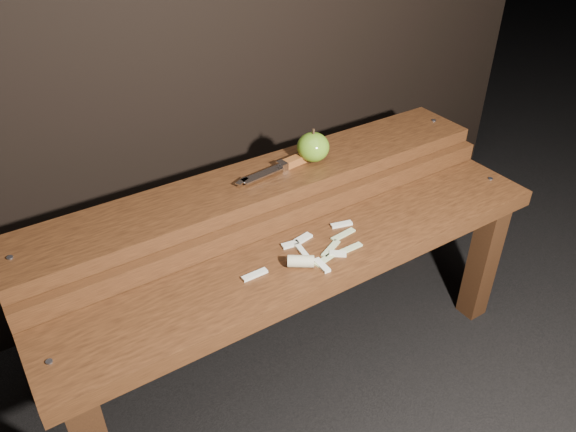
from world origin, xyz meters
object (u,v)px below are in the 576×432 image
apple (313,147)px  bench_front_tier (318,278)px  bench_rear_tier (264,208)px  knife (291,163)px

apple → bench_front_tier: bearing=-122.1°
bench_front_tier → bench_rear_tier: 0.23m
bench_front_tier → apple: 0.33m
apple → knife: (-0.06, 0.00, -0.03)m
bench_front_tier → apple: (0.14, 0.23, 0.18)m
bench_rear_tier → knife: knife is taller
apple → knife: 0.07m
bench_rear_tier → apple: (0.14, 0.00, 0.12)m
knife → apple: bearing=-4.1°
bench_front_tier → apple: bearing=57.9°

